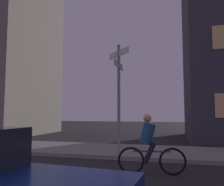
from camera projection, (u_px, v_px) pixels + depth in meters
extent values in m
cube|color=gray|center=(97.00, 150.00, 9.76)|extent=(40.00, 3.12, 0.14)
cylinder|color=gray|center=(119.00, 98.00, 8.80)|extent=(0.12, 0.12, 4.18)
cube|color=white|center=(119.00, 53.00, 8.95)|extent=(1.01, 1.01, 0.24)
cube|color=beige|center=(119.00, 65.00, 8.91)|extent=(0.03, 1.42, 0.24)
torus|color=black|center=(173.00, 161.00, 6.04)|extent=(0.72, 0.15, 0.72)
torus|color=black|center=(131.00, 160.00, 6.18)|extent=(0.72, 0.15, 0.72)
cylinder|color=#1959A5|center=(151.00, 151.00, 6.13)|extent=(1.00, 0.17, 0.04)
cylinder|color=navy|center=(147.00, 133.00, 6.19)|extent=(0.49, 0.38, 0.61)
sphere|color=tan|center=(147.00, 118.00, 6.22)|extent=(0.22, 0.22, 0.22)
cylinder|color=black|center=(149.00, 152.00, 6.22)|extent=(0.35, 0.16, 0.55)
cylinder|color=black|center=(150.00, 153.00, 6.05)|extent=(0.35, 0.16, 0.55)
cube|color=#F2C672|center=(222.00, 37.00, 11.39)|extent=(0.90, 0.06, 1.20)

